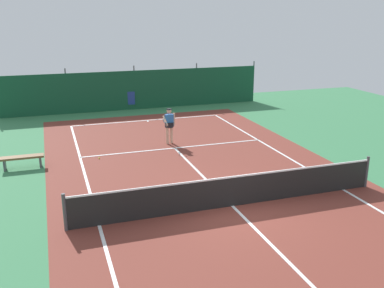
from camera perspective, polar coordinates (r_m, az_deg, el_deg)
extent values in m
plane|color=#387A4C|center=(13.85, 5.27, -8.06)|extent=(36.00, 36.00, 0.00)
cube|color=brown|center=(13.85, 5.27, -8.05)|extent=(11.02, 26.60, 0.01)
cube|color=white|center=(24.62, -5.89, 3.08)|extent=(8.22, 0.10, 0.01)
cube|color=white|center=(12.89, -12.01, -10.32)|extent=(0.10, 23.80, 0.01)
cube|color=white|center=(15.84, 19.09, -5.63)|extent=(0.10, 23.80, 0.01)
cube|color=white|center=(19.48, -2.28, -0.53)|extent=(8.22, 0.10, 0.01)
cube|color=white|center=(13.84, 5.27, -8.02)|extent=(0.10, 12.80, 0.01)
cube|color=white|center=(24.48, -5.81, 3.00)|extent=(0.10, 0.30, 0.01)
cube|color=black|center=(13.66, 5.32, -6.25)|extent=(9.92, 0.03, 0.95)
cube|color=white|center=(13.47, 5.38, -4.29)|extent=(9.92, 0.04, 0.05)
cylinder|color=#47474C|center=(12.61, -16.26, -8.55)|extent=(0.10, 0.10, 1.10)
cylinder|color=#47474C|center=(16.20, 21.81, -3.38)|extent=(0.10, 0.10, 1.10)
cube|color=#14472D|center=(27.43, -7.46, 6.98)|extent=(16.22, 0.06, 2.40)
cylinder|color=#595B60|center=(27.00, -16.01, 6.64)|extent=(0.08, 0.08, 2.70)
cylinder|color=#595B60|center=(27.47, -7.49, 7.31)|extent=(0.08, 0.08, 2.70)
cylinder|color=#595B60|center=(28.51, 0.59, 7.79)|extent=(0.08, 0.08, 2.70)
cylinder|color=#595B60|center=(30.07, 7.99, 8.10)|extent=(0.08, 0.08, 2.70)
cube|color=#234C1E|center=(28.13, -7.65, 5.87)|extent=(14.60, 0.70, 1.10)
cylinder|color=#D8AD8C|center=(20.11, -2.69, 1.21)|extent=(0.12, 0.12, 0.82)
cylinder|color=#D8AD8C|center=(20.05, -3.23, 1.15)|extent=(0.12, 0.12, 0.82)
cylinder|color=black|center=(19.95, -2.98, 2.54)|extent=(0.40, 0.40, 0.22)
cube|color=#2D6BB7|center=(19.90, -2.99, 3.09)|extent=(0.37, 0.23, 0.56)
sphere|color=#D8AD8C|center=(19.81, -3.01, 4.30)|extent=(0.22, 0.22, 0.22)
cylinder|color=black|center=(19.79, -3.01, 4.56)|extent=(0.23, 0.23, 0.04)
cylinder|color=#D8AD8C|center=(19.98, -2.37, 3.24)|extent=(0.09, 0.09, 0.58)
cylinder|color=#D8AD8C|center=(19.71, -3.50, 3.03)|extent=(0.13, 0.53, 0.41)
cylinder|color=black|center=(19.45, -3.34, 2.51)|extent=(0.05, 0.28, 0.13)
torus|color=teal|center=(19.40, -3.35, 3.14)|extent=(0.31, 0.15, 0.29)
sphere|color=#CCDB33|center=(15.11, 2.36, -5.67)|extent=(0.07, 0.07, 0.07)
sphere|color=#CCDB33|center=(18.46, -12.01, -1.81)|extent=(0.07, 0.07, 0.07)
sphere|color=#CCDB33|center=(14.70, -5.04, -6.39)|extent=(0.07, 0.07, 0.07)
cube|color=navy|center=(29.44, -9.55, 6.61)|extent=(2.28, 4.38, 0.80)
cube|color=#2D333D|center=(29.33, -9.62, 7.92)|extent=(1.74, 2.06, 0.56)
cylinder|color=black|center=(28.29, -7.56, 5.46)|extent=(0.29, 0.66, 0.64)
cylinder|color=black|center=(28.22, -11.22, 5.26)|extent=(0.29, 0.66, 0.64)
cylinder|color=black|center=(30.84, -7.95, 6.38)|extent=(0.29, 0.66, 0.64)
cylinder|color=black|center=(30.78, -11.31, 6.19)|extent=(0.29, 0.66, 0.64)
cube|color=brown|center=(18.09, -21.27, -1.61)|extent=(1.60, 0.40, 0.08)
cube|color=#4C4C51|center=(18.21, -23.23, -2.47)|extent=(0.08, 0.36, 0.45)
cube|color=#4C4C51|center=(18.13, -19.15, -2.10)|extent=(0.08, 0.36, 0.45)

